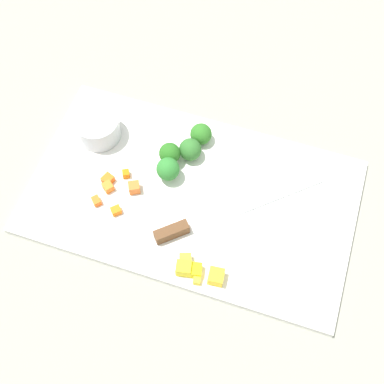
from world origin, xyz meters
The scene contains 19 objects.
ground_plane centered at (0.00, 0.00, 0.00)m, with size 4.00×4.00×0.00m, color gray.
cutting_board centered at (0.00, 0.00, 0.01)m, with size 0.54×0.31×0.01m, color white.
prep_bowl centered at (-0.19, 0.06, 0.03)m, with size 0.08×0.08×0.04m, color #BABCC3.
chef_knife centered at (0.04, -0.03, 0.02)m, with size 0.24×0.22×0.02m.
carrot_dice_0 centered at (-0.12, 0.00, 0.02)m, with size 0.01×0.01×0.01m, color orange.
carrot_dice_1 centered at (-0.11, -0.07, 0.02)m, with size 0.02×0.01×0.01m, color orange.
carrot_dice_2 centered at (-0.14, -0.02, 0.02)m, with size 0.02×0.02×0.01m, color orange.
carrot_dice_3 centered at (-0.15, -0.06, 0.02)m, with size 0.02×0.01×0.01m, color orange.
carrot_dice_4 centered at (-0.14, -0.03, 0.02)m, with size 0.02×0.02×0.01m, color orange.
carrot_dice_5 centered at (-0.09, -0.02, 0.02)m, with size 0.02×0.02×0.02m, color orange.
pepper_dice_0 centered at (0.05, -0.14, 0.02)m, with size 0.01×0.01×0.01m, color yellow.
pepper_dice_1 centered at (0.03, -0.12, 0.02)m, with size 0.02×0.02×0.02m, color yellow.
pepper_dice_2 centered at (0.05, -0.13, 0.02)m, with size 0.02×0.02×0.02m, color yellow.
pepper_dice_3 centered at (0.03, -0.13, 0.02)m, with size 0.02×0.02×0.02m, color yellow.
pepper_dice_4 centered at (0.08, -0.13, 0.02)m, with size 0.02×0.02×0.02m, color yellow.
broccoli_floret_0 centered at (-0.05, 0.02, 0.04)m, with size 0.04×0.04×0.04m.
broccoli_floret_1 centered at (-0.03, 0.07, 0.03)m, with size 0.04×0.04×0.04m.
broccoli_floret_2 centered at (-0.06, 0.05, 0.04)m, with size 0.04×0.04×0.04m.
broccoli_floret_3 centered at (-0.02, 0.11, 0.03)m, with size 0.04×0.04×0.04m.
Camera 1 is at (0.12, -0.38, 0.78)m, focal length 48.39 mm.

